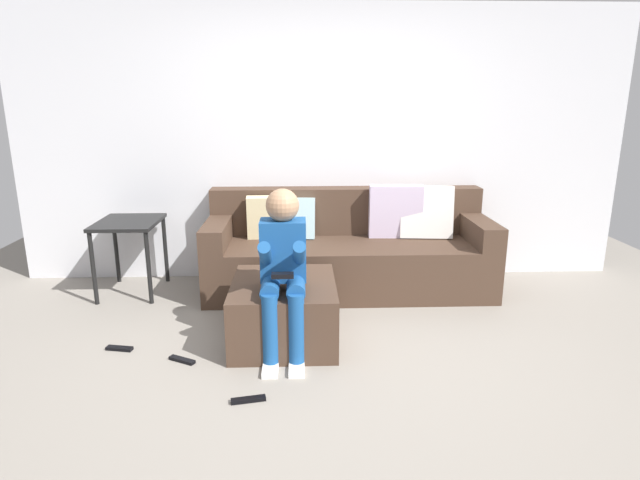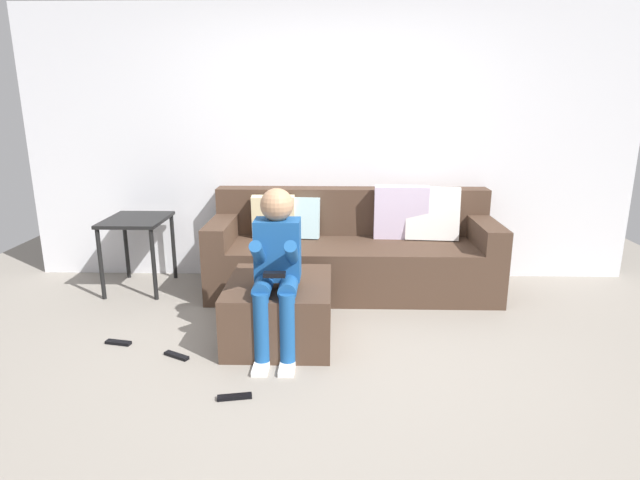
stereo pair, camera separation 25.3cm
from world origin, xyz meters
TOP-DOWN VIEW (x-y plane):
  - ground_plane at (0.00, 0.00)m, footprint 7.29×7.29m
  - wall_back at (0.00, 1.97)m, footprint 5.61×0.10m
  - couch_sectional at (0.23, 1.55)m, footprint 2.47×0.87m
  - ottoman at (-0.33, 0.51)m, footprint 0.72×0.82m
  - person_seated at (-0.32, 0.32)m, footprint 0.30×0.57m
  - side_table at (-1.69, 1.51)m, footprint 0.51×0.62m
  - remote_near_ottoman at (-0.51, -0.29)m, footprint 0.20×0.08m
  - remote_by_storage_bin at (-0.99, 0.19)m, footprint 0.19×0.13m
  - remote_under_side_table at (-1.45, 0.38)m, footprint 0.19×0.08m

SIDE VIEW (x-z plane):
  - ground_plane at x=0.00m, z-range 0.00..0.00m
  - remote_near_ottoman at x=-0.51m, z-range 0.00..0.02m
  - remote_by_storage_bin at x=-0.99m, z-range 0.00..0.02m
  - remote_under_side_table at x=-1.45m, z-range 0.00..0.02m
  - ottoman at x=-0.33m, z-range 0.00..0.43m
  - couch_sectional at x=0.23m, z-range -0.12..0.80m
  - side_table at x=-1.69m, z-range 0.23..0.87m
  - person_seated at x=-0.32m, z-range 0.08..1.18m
  - wall_back at x=0.00m, z-range 0.00..2.48m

